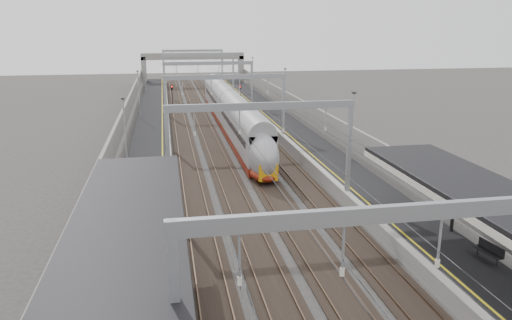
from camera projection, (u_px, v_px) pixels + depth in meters
name	position (u px, v px, depth m)	size (l,w,h in m)	color
platform_left	(152.00, 138.00, 55.48)	(4.00, 120.00, 1.00)	black
platform_right	(291.00, 132.00, 58.26)	(4.00, 120.00, 1.00)	black
tracks	(223.00, 139.00, 56.99)	(11.40, 140.00, 0.20)	black
overhead_line	(216.00, 79.00, 61.69)	(13.00, 140.00, 6.60)	gray
canopy_left	(114.00, 293.00, 14.39)	(4.40, 30.00, 4.24)	black
overbridge	(193.00, 60.00, 107.86)	(22.00, 2.20, 6.90)	slate
wall_left	(121.00, 129.00, 54.64)	(0.30, 120.00, 3.20)	slate
wall_right	(318.00, 122.00, 58.53)	(0.30, 120.00, 3.20)	slate
train	(233.00, 118.00, 59.46)	(2.49, 45.32, 3.94)	maroon
bench	(489.00, 250.00, 25.30)	(0.69, 1.78, 0.89)	black
signal_green	(172.00, 92.00, 79.18)	(0.32, 0.32, 3.48)	black
signal_red_near	(230.00, 96.00, 74.62)	(0.32, 0.32, 3.48)	black
signal_red_far	(240.00, 92.00, 78.82)	(0.32, 0.32, 3.48)	black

